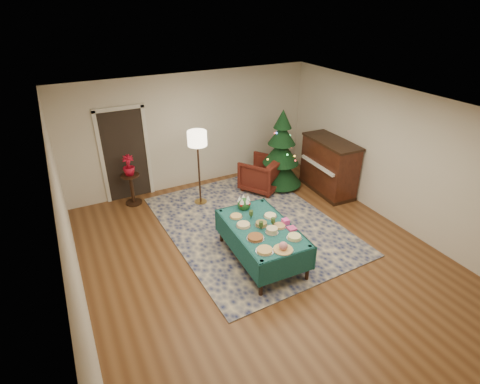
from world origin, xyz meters
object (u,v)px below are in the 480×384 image
potted_plant (129,170)px  piano (329,167)px  buffet_table (262,234)px  side_table (132,190)px  christmas_tree (281,153)px  gift_box (285,222)px  armchair (261,173)px  floor_lamp (197,143)px

potted_plant → piano: size_ratio=0.30×
buffet_table → side_table: bearing=117.0°
potted_plant → christmas_tree: size_ratio=0.24×
gift_box → potted_plant: potted_plant is taller
gift_box → piano: 2.87m
gift_box → armchair: (0.95, 2.46, -0.30)m
christmas_tree → buffet_table: bearing=-128.8°
armchair → christmas_tree: size_ratio=0.45×
gift_box → floor_lamp: size_ratio=0.07×
side_table → armchair: bearing=-13.7°
gift_box → side_table: gift_box is taller
side_table → piano: bearing=-19.0°
buffet_table → side_table: side_table is taller
piano → floor_lamp: bearing=164.2°
buffet_table → armchair: bearing=60.1°
gift_box → buffet_table: bearing=166.9°
buffet_table → gift_box: bearing=-13.1°
buffet_table → christmas_tree: bearing=51.2°
side_table → floor_lamp: bearing=-25.6°
potted_plant → christmas_tree: (3.41, -0.77, 0.02)m
floor_lamp → side_table: (-1.36, 0.65, -1.09)m
floor_lamp → christmas_tree: christmas_tree is taller
buffet_table → floor_lamp: size_ratio=1.07×
side_table → christmas_tree: 3.53m
buffet_table → armchair: 2.72m
armchair → side_table: armchair is taller
side_table → gift_box: bearing=-58.1°
buffet_table → piano: 3.16m
armchair → side_table: bearing=-46.3°
gift_box → potted_plant: bearing=121.9°
christmas_tree → piano: 1.16m
armchair → floor_lamp: floor_lamp is taller
floor_lamp → potted_plant: bearing=154.4°
potted_plant → piano: (4.29, -1.48, -0.22)m
armchair → side_table: 3.00m
christmas_tree → piano: bearing=-39.0°
gift_box → piano: piano is taller
gift_box → armchair: 2.65m
piano → armchair: bearing=150.7°
potted_plant → piano: piano is taller
gift_box → side_table: 3.75m
floor_lamp → armchair: bearing=-2.0°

